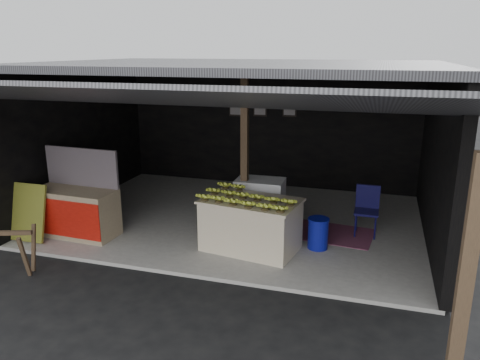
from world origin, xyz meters
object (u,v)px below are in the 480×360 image
(banana_table, at_px, (251,225))
(neighbor_stall, at_px, (76,210))
(white_crate, at_px, (260,205))
(sawhorse, at_px, (9,247))
(plastic_chair, at_px, (367,206))
(water_barrel, at_px, (318,234))

(banana_table, xyz_separation_m, neighbor_stall, (-3.13, -0.28, 0.03))
(white_crate, bearing_deg, sawhorse, -140.95)
(plastic_chair, bearing_deg, neighbor_stall, -162.47)
(neighbor_stall, xyz_separation_m, plastic_chair, (4.91, 1.53, 0.06))
(sawhorse, bearing_deg, white_crate, 21.58)
(plastic_chair, bearing_deg, white_crate, -168.76)
(neighbor_stall, height_order, sawhorse, neighbor_stall)
(banana_table, relative_size, sawhorse, 2.14)
(white_crate, xyz_separation_m, neighbor_stall, (-3.05, -1.17, -0.01))
(sawhorse, bearing_deg, water_barrel, 7.67)
(sawhorse, xyz_separation_m, plastic_chair, (4.98, 3.05, 0.14))
(banana_table, height_order, sawhorse, banana_table)
(banana_table, height_order, water_barrel, banana_table)
(plastic_chair, bearing_deg, sawhorse, -148.28)
(neighbor_stall, height_order, water_barrel, neighbor_stall)
(banana_table, bearing_deg, neighbor_stall, -165.82)
(banana_table, bearing_deg, plastic_chair, 44.13)
(neighbor_stall, relative_size, sawhorse, 1.93)
(white_crate, bearing_deg, neighbor_stall, -160.79)
(banana_table, height_order, plastic_chair, plastic_chair)
(sawhorse, height_order, water_barrel, sawhorse)
(white_crate, xyz_separation_m, plastic_chair, (1.86, 0.36, 0.04))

